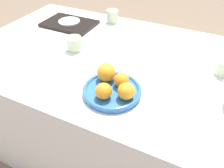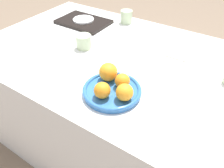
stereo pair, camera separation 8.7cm
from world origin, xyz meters
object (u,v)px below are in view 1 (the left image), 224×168
Objects in this scene: side_plate at (69,21)px; cup_0 at (224,68)px; napkin at (170,50)px; orange_2 at (106,72)px; orange_0 at (126,91)px; orange_1 at (104,91)px; serving_tray at (69,24)px; cup_2 at (74,44)px; cup_1 at (112,16)px; orange_3 at (122,80)px; fruit_platter at (112,91)px.

cup_0 reaches higher than side_plate.
side_plate is 1.22× the size of napkin.
orange_2 reaches higher than side_plate.
side_plate is (-0.62, 0.51, -0.03)m from orange_0.
serving_tray is at bearing 134.59° from orange_1.
serving_tray is at bearing 138.38° from orange_2.
orange_1 is 0.44m from cup_2.
cup_1 is (-0.38, 0.67, -0.01)m from orange_0.
orange_3 is 0.42m from napkin.
serving_tray is at bearing 138.15° from fruit_platter.
cup_1 is at bearing 156.76° from cup_0.
cup_0 is at bearing 8.46° from cup_2.
cup_2 is 0.73× the size of napkin.
orange_0 reaches higher than napkin.
orange_1 reaches higher than napkin.
cup_2 is at bearing 138.50° from orange_1.
orange_3 reaches higher than cup_0.
orange_2 is at bearing 150.23° from orange_0.
cup_1 is at bearing 115.61° from fruit_platter.
orange_3 reaches higher than serving_tray.
orange_3 is 0.45× the size of side_plate.
cup_1 reaches higher than cup_0.
napkin is at bearing 65.50° from orange_2.
cup_0 is (0.45, 0.29, -0.02)m from orange_2.
side_plate is 0.96m from cup_0.
side_plate is at bearing 138.38° from orange_2.
serving_tray is 2.94× the size of napkin.
serving_tray is 4.42× the size of cup_0.
serving_tray is 0.33m from cup_2.
cup_0 is at bearing -8.70° from side_plate.
orange_1 is at bearing -109.38° from orange_3.
orange_1 is 0.52m from napkin.
orange_2 is 0.24× the size of serving_tray.
serving_tray is 4.03× the size of cup_1.
orange_3 is at bearing -104.50° from napkin.
fruit_platter is at bearing -44.03° from orange_2.
cup_2 reaches higher than cup_0.
orange_1 reaches higher than side_plate.
fruit_platter is at bearing 164.05° from orange_0.
napkin is (0.44, -0.20, -0.04)m from cup_1.
cup_1 is (-0.31, 0.65, 0.03)m from fruit_platter.
orange_2 is 0.66m from side_plate.
cup_2 is at bearing -50.61° from serving_tray.
cup_1 is 0.49m from napkin.
fruit_platter is 2.95× the size of cup_1.
orange_3 is 0.73m from serving_tray.
cup_2 is at bearing -93.45° from cup_1.
napkin is at bearing 82.73° from orange_0.
orange_1 is 0.77m from cup_1.
side_plate reaches higher than napkin.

